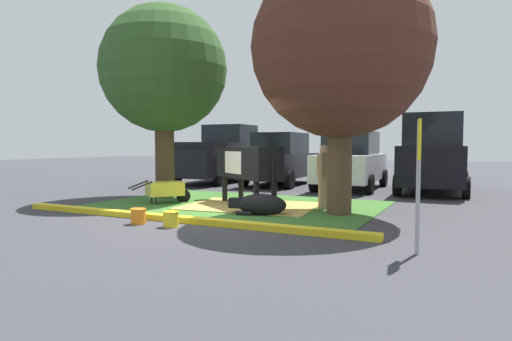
% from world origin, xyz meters
% --- Properties ---
extents(ground_plane, '(80.00, 80.00, 0.00)m').
position_xyz_m(ground_plane, '(0.00, 0.00, 0.00)').
color(ground_plane, '#38383D').
extents(grass_island, '(7.07, 4.97, 0.02)m').
position_xyz_m(grass_island, '(-0.53, 2.10, 0.01)').
color(grass_island, '#386B28').
rests_on(grass_island, ground).
extents(curb_yellow, '(8.27, 0.24, 0.12)m').
position_xyz_m(curb_yellow, '(-0.53, -0.54, 0.06)').
color(curb_yellow, yellow).
rests_on(curb_yellow, ground).
extents(hay_bedding, '(3.46, 2.76, 0.04)m').
position_xyz_m(hay_bedding, '(-0.07, 1.97, 0.03)').
color(hay_bedding, tan).
rests_on(hay_bedding, ground).
extents(shade_tree_left, '(3.68, 3.68, 5.60)m').
position_xyz_m(shade_tree_left, '(-3.28, 2.67, 3.73)').
color(shade_tree_left, '#4C3823').
rests_on(shade_tree_left, ground).
extents(shade_tree_right, '(3.92, 3.92, 5.61)m').
position_xyz_m(shade_tree_right, '(2.23, 1.80, 3.62)').
color(shade_tree_right, '#4C3823').
rests_on(shade_tree_right, ground).
extents(cow_holstein, '(2.79, 2.08, 1.55)m').
position_xyz_m(cow_holstein, '(-0.34, 2.23, 1.09)').
color(cow_holstein, black).
rests_on(cow_holstein, ground).
extents(calf_lying, '(1.33, 0.69, 0.48)m').
position_xyz_m(calf_lying, '(0.71, 0.92, 0.24)').
color(calf_lying, black).
rests_on(calf_lying, ground).
extents(person_handler, '(0.34, 0.53, 1.55)m').
position_xyz_m(person_handler, '(1.68, 2.40, 0.83)').
color(person_handler, '#9E7F5B').
rests_on(person_handler, ground).
extents(wheelbarrow, '(1.24, 1.46, 0.63)m').
position_xyz_m(wheelbarrow, '(-2.36, 1.55, 0.39)').
color(wheelbarrow, gold).
rests_on(wheelbarrow, ground).
extents(parking_sign, '(0.10, 0.44, 1.90)m').
position_xyz_m(parking_sign, '(4.20, -1.16, 1.34)').
color(parking_sign, '#99999E').
rests_on(parking_sign, ground).
extents(bucket_orange, '(0.31, 0.31, 0.30)m').
position_xyz_m(bucket_orange, '(-0.97, -1.07, 0.16)').
color(bucket_orange, orange).
rests_on(bucket_orange, ground).
extents(bucket_yellow, '(0.31, 0.31, 0.30)m').
position_xyz_m(bucket_yellow, '(-0.20, -1.04, 0.16)').
color(bucket_yellow, yellow).
rests_on(bucket_yellow, ground).
extents(pickup_truck_black, '(2.36, 5.47, 2.42)m').
position_xyz_m(pickup_truck_black, '(-4.69, 8.15, 1.11)').
color(pickup_truck_black, black).
rests_on(pickup_truck_black, ground).
extents(sedan_silver, '(2.14, 4.46, 2.02)m').
position_xyz_m(sedan_silver, '(-1.87, 7.98, 0.98)').
color(sedan_silver, black).
rests_on(sedan_silver, ground).
extents(hatchback_white, '(2.14, 4.46, 2.02)m').
position_xyz_m(hatchback_white, '(1.00, 7.60, 0.98)').
color(hatchback_white, silver).
rests_on(hatchback_white, ground).
extents(suv_black, '(2.25, 4.66, 2.52)m').
position_xyz_m(suv_black, '(3.68, 7.75, 1.27)').
color(suv_black, black).
rests_on(suv_black, ground).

